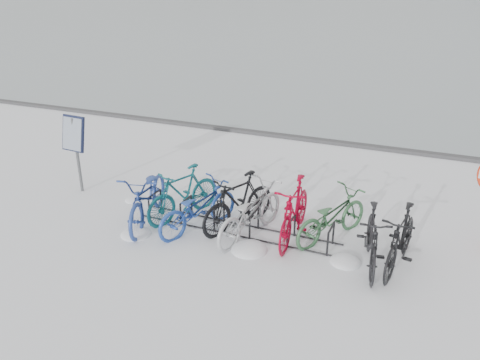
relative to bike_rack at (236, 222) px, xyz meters
The scene contains 15 objects.
ground 0.18m from the bike_rack, ahead, with size 900.00×900.00×0.00m, color white.
ice_sheet 155.00m from the bike_rack, 90.00° to the left, with size 400.00×298.00×0.02m, color #93A0A6.
quay_edge 5.90m from the bike_rack, 90.00° to the left, with size 400.00×0.25×0.10m, color #3F3F42.
bike_rack is the anchor object (origin of this frame).
info_board 4.11m from the bike_rack, behind, with size 0.60×0.27×1.75m.
bike_0 1.81m from the bike_rack, behind, with size 0.74×2.13×1.12m, color navy.
bike_1 1.26m from the bike_rack, behind, with size 0.51×1.80×1.08m, color #10545E.
bike_2 0.79m from the bike_rack, 161.86° to the right, with size 0.64×1.85×0.97m, color #22459F.
bike_3 0.41m from the bike_rack, 98.11° to the left, with size 0.52×1.83×1.10m, color black.
bike_4 0.46m from the bike_rack, 13.03° to the right, with size 0.68×1.96×1.03m, color #B2B6BA.
bike_5 1.16m from the bike_rack, ahead, with size 0.54×1.91×1.15m, color #A10320.
bike_6 1.78m from the bike_rack, 14.14° to the left, with size 0.63×1.82×0.95m, color #35653E.
bike_7 2.54m from the bike_rack, ahead, with size 0.49×1.73×1.04m, color black.
bike_8 2.97m from the bike_rack, ahead, with size 0.50×1.76×1.06m, color black.
snow_drifts 0.47m from the bike_rack, 69.27° to the right, with size 5.18×1.88×0.23m.
Camera 1 is at (3.15, -7.19, 4.33)m, focal length 35.00 mm.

